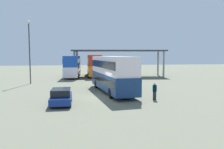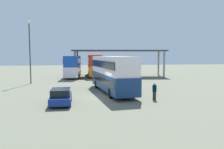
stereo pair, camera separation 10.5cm
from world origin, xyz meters
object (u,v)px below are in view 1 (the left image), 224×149
(double_decker_near_canopy, at_px, (73,65))
(pedestrian_waiting, at_px, (155,91))
(parked_hatchback, at_px, (61,96))
(lamppost_tall, at_px, (29,45))
(double_decker_main, at_px, (112,73))
(double_decker_mid_row, at_px, (94,65))

(double_decker_near_canopy, distance_m, pedestrian_waiting, 24.27)
(parked_hatchback, distance_m, lamppost_tall, 16.06)
(pedestrian_waiting, bearing_deg, double_decker_main, -126.00)
(lamppost_tall, xyz_separation_m, pedestrian_waiting, (14.05, -13.66, -4.81))
(parked_hatchback, distance_m, double_decker_near_canopy, 23.42)
(pedestrian_waiting, bearing_deg, lamppost_tall, -114.27)
(double_decker_main, relative_size, parked_hatchback, 2.88)
(double_decker_main, xyz_separation_m, double_decker_mid_row, (-0.74, 19.24, 0.09))
(double_decker_mid_row, distance_m, pedestrian_waiting, 24.51)
(double_decker_mid_row, relative_size, lamppost_tall, 1.20)
(double_decker_near_canopy, relative_size, lamppost_tall, 1.19)
(double_decker_main, xyz_separation_m, lamppost_tall, (-10.75, 8.78, 3.39))
(double_decker_mid_row, xyz_separation_m, lamppost_tall, (-10.01, -10.46, 3.30))
(parked_hatchback, height_order, double_decker_mid_row, double_decker_mid_row)
(double_decker_mid_row, relative_size, pedestrian_waiting, 6.77)
(double_decker_main, distance_m, lamppost_tall, 14.29)
(double_decker_near_canopy, distance_m, lamppost_tall, 11.35)
(double_decker_near_canopy, relative_size, pedestrian_waiting, 6.72)
(parked_hatchback, bearing_deg, double_decker_near_canopy, -1.42)
(double_decker_mid_row, bearing_deg, double_decker_main, -176.84)
(double_decker_near_canopy, xyz_separation_m, double_decker_mid_row, (4.18, 1.33, 0.09))
(double_decker_main, bearing_deg, pedestrian_waiting, -153.38)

